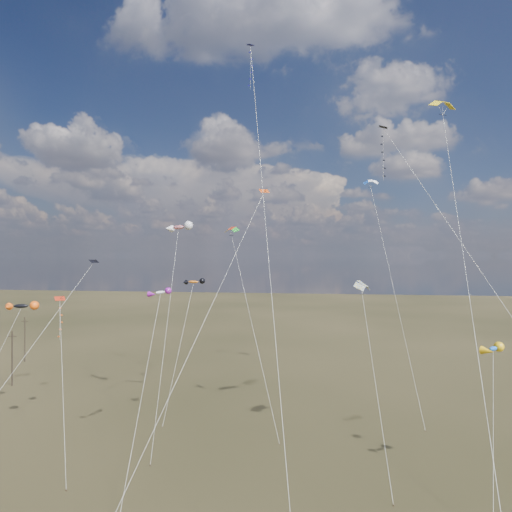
# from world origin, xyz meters

# --- Properties ---
(utility_pole_near) EXTENTS (1.40, 0.20, 8.00)m
(utility_pole_near) POSITION_xyz_m (-38.00, 30.00, 4.09)
(utility_pole_near) COLOR black
(utility_pole_near) RESTS_ON ground
(utility_pole_far) EXTENTS (1.40, 0.20, 8.00)m
(utility_pole_far) POSITION_xyz_m (-46.00, 44.00, 4.09)
(utility_pole_far) COLOR black
(utility_pole_far) RESTS_ON ground
(diamond_black_high) EXTENTS (15.13, 20.95, 32.31)m
(diamond_black_high) POSITION_xyz_m (14.26, 15.92, 27.58)
(diamond_black_high) COLOR black
(diamond_black_high) RESTS_ON ground
(diamond_navy_tall) EXTENTS (7.65, 28.14, 42.65)m
(diamond_navy_tall) POSITION_xyz_m (-0.21, 17.00, 36.60)
(diamond_navy_tall) COLOR #090B4B
(diamond_navy_tall) RESTS_ON ground
(diamond_black_mid) EXTENTS (8.30, 13.46, 18.61)m
(diamond_black_mid) POSITION_xyz_m (-19.48, 12.08, 13.43)
(diamond_black_mid) COLOR black
(diamond_black_mid) RESTS_ON ground
(diamond_red_low) EXTENTS (7.82, 11.16, 14.71)m
(diamond_red_low) POSITION_xyz_m (-20.07, 13.47, 11.88)
(diamond_red_low) COLOR #B62711
(diamond_red_low) RESTS_ON ground
(diamond_orange_center) EXTENTS (9.37, 16.52, 25.62)m
(diamond_orange_center) POSITION_xyz_m (-1.00, 9.22, 18.23)
(diamond_orange_center) COLOR #CB410C
(diamond_orange_center) RESTS_ON ground
(parafoil_yellow) EXTENTS (5.24, 30.37, 34.81)m
(parafoil_yellow) POSITION_xyz_m (18.76, 16.19, 33.97)
(parafoil_yellow) COLOR yellow
(parafoil_yellow) RESTS_ON ground
(parafoil_blue_white) EXTENTS (5.01, 21.03, 31.12)m
(parafoil_blue_white) POSITION_xyz_m (14.31, 41.04, 30.32)
(parafoil_blue_white) COLOR #194DB2
(parafoil_blue_white) RESTS_ON ground
(parafoil_striped) EXTENTS (2.57, 13.69, 16.81)m
(parafoil_striped) POSITION_xyz_m (11.16, 17.43, 16.10)
(parafoil_striped) COLOR yellow
(parafoil_striped) RESTS_ON ground
(parafoil_tricolor) EXTENTS (8.80, 13.64, 23.15)m
(parafoil_tricolor) POSITION_xyz_m (-4.65, 27.51, 22.46)
(parafoil_tricolor) COLOR #CB9707
(parafoil_tricolor) RESTS_ON ground
(novelty_black_orange) EXTENTS (3.53, 11.32, 13.51)m
(novelty_black_orange) POSITION_xyz_m (-28.89, 19.40, 12.94)
(novelty_black_orange) COLOR black
(novelty_black_orange) RESTS_ON ground
(novelty_orange_black) EXTENTS (2.90, 9.85, 16.08)m
(novelty_orange_black) POSITION_xyz_m (-9.60, 26.77, 15.56)
(novelty_orange_black) COLOR orange
(novelty_orange_black) RESTS_ON ground
(novelty_white_purple) EXTENTS (2.51, 14.29, 15.77)m
(novelty_white_purple) POSITION_xyz_m (-8.80, 12.66, 15.29)
(novelty_white_purple) COLOR silver
(novelty_white_purple) RESTS_ON ground
(novelty_redwhite_stripe) EXTENTS (4.53, 17.11, 23.27)m
(novelty_redwhite_stripe) POSITION_xyz_m (-10.86, 24.48, 22.54)
(novelty_redwhite_stripe) COLOR red
(novelty_redwhite_stripe) RESTS_ON ground
(novelty_blue_yellow) EXTENTS (4.23, 10.29, 11.77)m
(novelty_blue_yellow) POSITION_xyz_m (21.19, 9.79, 11.25)
(novelty_blue_yellow) COLOR blue
(novelty_blue_yellow) RESTS_ON ground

